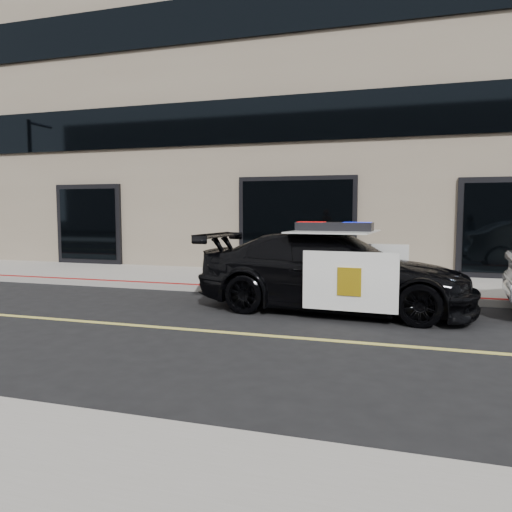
% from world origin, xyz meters
% --- Properties ---
extents(ground, '(120.00, 120.00, 0.00)m').
position_xyz_m(ground, '(0.00, 0.00, 0.00)').
color(ground, black).
rests_on(ground, ground).
extents(sidewalk_n, '(60.00, 3.50, 0.15)m').
position_xyz_m(sidewalk_n, '(0.00, 5.25, 0.07)').
color(sidewalk_n, gray).
rests_on(sidewalk_n, ground).
extents(building_n, '(60.00, 7.00, 12.00)m').
position_xyz_m(building_n, '(0.00, 10.50, 6.00)').
color(building_n, '#756856').
rests_on(building_n, ground).
extents(police_car, '(2.69, 5.37, 1.68)m').
position_xyz_m(police_car, '(0.79, 2.24, 0.75)').
color(police_car, black).
rests_on(police_car, ground).
extents(fire_hydrant, '(0.32, 0.45, 0.71)m').
position_xyz_m(fire_hydrant, '(-2.25, 4.52, 0.48)').
color(fire_hydrant, silver).
rests_on(fire_hydrant, sidewalk_n).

